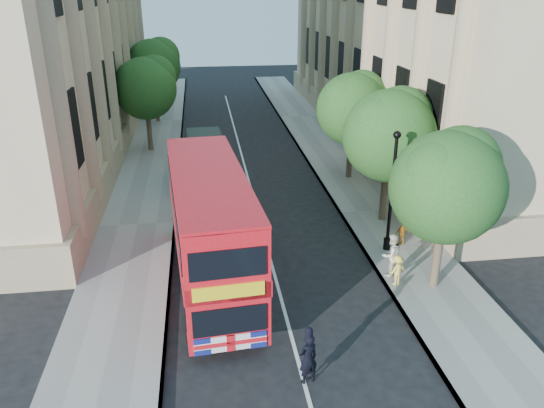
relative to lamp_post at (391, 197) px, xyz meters
name	(u,v)px	position (x,y,z in m)	size (l,w,h in m)	color
ground	(296,351)	(-5.00, -6.00, -2.51)	(120.00, 120.00, 0.00)	black
pavement_right	(374,212)	(0.75, 4.00, -2.45)	(3.50, 80.00, 0.12)	gray
pavement_left	(138,225)	(-10.75, 4.00, -2.45)	(3.50, 80.00, 0.12)	gray
building_right	(433,6)	(8.80, 18.00, 6.49)	(12.00, 38.00, 18.00)	tan
building_left	(14,9)	(-18.80, 18.00, 6.49)	(12.00, 38.00, 18.00)	tan
tree_right_near	(448,181)	(0.84, -2.97, 1.74)	(4.00, 4.00, 6.08)	#473828
tree_right_mid	(390,131)	(0.84, 3.03, 1.93)	(4.20, 4.20, 6.37)	#473828
tree_right_far	(353,105)	(0.84, 9.03, 1.80)	(4.00, 4.00, 6.15)	#473828
tree_left_far	(146,85)	(-10.96, 16.03, 1.93)	(4.00, 4.00, 6.30)	#473828
tree_left_back	(154,63)	(-10.96, 24.03, 2.20)	(4.20, 4.20, 6.65)	#473828
lamp_post	(391,197)	(0.00, 0.00, 0.00)	(0.32, 0.32, 5.16)	black
double_decker_bus	(210,226)	(-7.40, -1.57, -0.10)	(3.25, 9.62, 4.36)	red
box_van	(206,161)	(-7.38, 9.44, -1.20)	(2.11, 4.76, 2.68)	black
police_constable	(308,359)	(-4.90, -7.37, -1.70)	(0.59, 0.39, 1.62)	black
woman_pedestrian	(391,255)	(-0.60, -2.08, -1.53)	(0.84, 0.65, 1.73)	silver
child_a	(402,233)	(0.76, 0.31, -1.85)	(0.63, 0.26, 1.08)	#C27E22
child_b	(397,270)	(-0.60, -2.77, -1.79)	(0.77, 0.44, 1.19)	#F7D754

